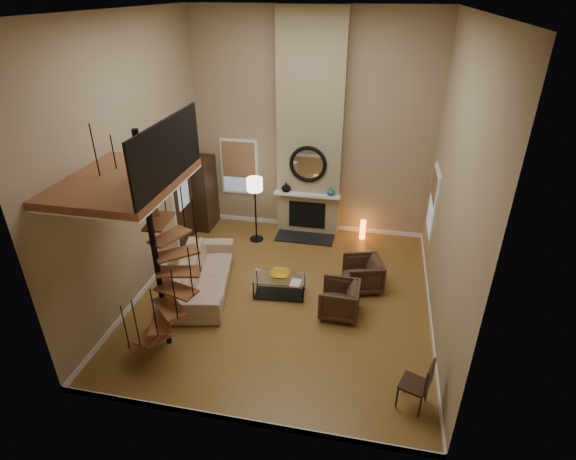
% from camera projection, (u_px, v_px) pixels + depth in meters
% --- Properties ---
extents(ground, '(6.00, 6.50, 0.01)m').
position_uv_depth(ground, '(284.00, 297.00, 9.65)').
color(ground, olive).
rests_on(ground, ground).
extents(back_wall, '(6.00, 0.02, 5.50)m').
position_uv_depth(back_wall, '(311.00, 128.00, 11.14)').
color(back_wall, tan).
rests_on(back_wall, ground).
extents(front_wall, '(6.00, 0.02, 5.50)m').
position_uv_depth(front_wall, '(228.00, 272.00, 5.54)').
color(front_wall, tan).
rests_on(front_wall, ground).
extents(left_wall, '(0.02, 6.50, 5.50)m').
position_uv_depth(left_wall, '(134.00, 164.00, 8.87)').
color(left_wall, tan).
rests_on(left_wall, ground).
extents(right_wall, '(0.02, 6.50, 5.50)m').
position_uv_depth(right_wall, '(453.00, 189.00, 7.81)').
color(right_wall, tan).
rests_on(right_wall, ground).
extents(ceiling, '(6.00, 6.50, 0.01)m').
position_uv_depth(ceiling, '(283.00, 10.00, 7.04)').
color(ceiling, silver).
rests_on(ceiling, back_wall).
extents(baseboard_back, '(6.00, 0.02, 0.12)m').
position_uv_depth(baseboard_back, '(309.00, 225.00, 12.41)').
color(baseboard_back, white).
rests_on(baseboard_back, ground).
extents(baseboard_front, '(6.00, 0.02, 0.12)m').
position_uv_depth(baseboard_front, '(239.00, 420.00, 6.83)').
color(baseboard_front, white).
rests_on(baseboard_front, ground).
extents(baseboard_left, '(0.02, 6.50, 0.12)m').
position_uv_depth(baseboard_left, '(154.00, 278.00, 10.15)').
color(baseboard_left, white).
rests_on(baseboard_left, ground).
extents(baseboard_right, '(0.02, 6.50, 0.12)m').
position_uv_depth(baseboard_right, '(430.00, 312.00, 9.09)').
color(baseboard_right, white).
rests_on(baseboard_right, ground).
extents(chimney_breast, '(1.60, 0.38, 5.50)m').
position_uv_depth(chimney_breast, '(310.00, 130.00, 10.98)').
color(chimney_breast, '#9C8F65').
rests_on(chimney_breast, ground).
extents(hearth, '(1.50, 0.60, 0.04)m').
position_uv_depth(hearth, '(305.00, 238.00, 11.85)').
color(hearth, black).
rests_on(hearth, ground).
extents(firebox, '(0.95, 0.02, 0.72)m').
position_uv_depth(firebox, '(307.00, 215.00, 11.85)').
color(firebox, black).
rests_on(firebox, chimney_breast).
extents(mantel, '(1.70, 0.18, 0.06)m').
position_uv_depth(mantel, '(307.00, 195.00, 11.50)').
color(mantel, white).
rests_on(mantel, chimney_breast).
extents(mirror_frame, '(0.94, 0.10, 0.94)m').
position_uv_depth(mirror_frame, '(308.00, 164.00, 11.17)').
color(mirror_frame, black).
rests_on(mirror_frame, chimney_breast).
extents(mirror_disc, '(0.80, 0.01, 0.80)m').
position_uv_depth(mirror_disc, '(308.00, 164.00, 11.18)').
color(mirror_disc, white).
rests_on(mirror_disc, chimney_breast).
extents(vase_left, '(0.24, 0.24, 0.25)m').
position_uv_depth(vase_left, '(286.00, 187.00, 11.56)').
color(vase_left, black).
rests_on(vase_left, mantel).
extents(vase_right, '(0.20, 0.20, 0.21)m').
position_uv_depth(vase_right, '(331.00, 191.00, 11.36)').
color(vase_right, '#1B5C60').
rests_on(vase_right, mantel).
extents(window_back, '(1.02, 0.06, 1.52)m').
position_uv_depth(window_back, '(239.00, 166.00, 11.99)').
color(window_back, white).
rests_on(window_back, back_wall).
extents(window_right, '(0.06, 1.02, 1.52)m').
position_uv_depth(window_right, '(433.00, 200.00, 10.07)').
color(window_right, white).
rests_on(window_right, right_wall).
extents(entry_door, '(0.10, 1.05, 2.16)m').
position_uv_depth(entry_door, '(183.00, 205.00, 11.23)').
color(entry_door, white).
rests_on(entry_door, ground).
extents(loft, '(1.70, 2.20, 1.09)m').
position_uv_depth(loft, '(128.00, 179.00, 6.92)').
color(loft, brown).
rests_on(loft, left_wall).
extents(spiral_stair, '(1.47, 1.47, 4.06)m').
position_uv_depth(spiral_stair, '(157.00, 261.00, 7.57)').
color(spiral_stair, black).
rests_on(spiral_stair, ground).
extents(hutch, '(0.41, 0.87, 1.93)m').
position_uv_depth(hutch, '(205.00, 194.00, 12.06)').
color(hutch, '#321E10').
rests_on(hutch, ground).
extents(sofa, '(1.50, 2.71, 0.75)m').
position_uv_depth(sofa, '(204.00, 273.00, 9.73)').
color(sofa, tan).
rests_on(sofa, ground).
extents(armchair_near, '(0.97, 0.96, 0.72)m').
position_uv_depth(armchair_near, '(366.00, 274.00, 9.77)').
color(armchair_near, '#452D20').
rests_on(armchair_near, ground).
extents(armchair_far, '(0.78, 0.76, 0.70)m').
position_uv_depth(armchair_far, '(343.00, 300.00, 8.96)').
color(armchair_far, '#452D20').
rests_on(armchair_far, ground).
extents(coffee_table, '(1.18, 0.67, 0.44)m').
position_uv_depth(coffee_table, '(279.00, 284.00, 9.57)').
color(coffee_table, silver).
rests_on(coffee_table, ground).
extents(bowl, '(0.41, 0.41, 0.10)m').
position_uv_depth(bowl, '(280.00, 274.00, 9.51)').
color(bowl, gold).
rests_on(bowl, coffee_table).
extents(book, '(0.22, 0.29, 0.03)m').
position_uv_depth(book, '(294.00, 283.00, 9.29)').
color(book, gray).
rests_on(book, coffee_table).
extents(floor_lamp, '(0.40, 0.40, 1.71)m').
position_uv_depth(floor_lamp, '(255.00, 189.00, 11.15)').
color(floor_lamp, black).
rests_on(floor_lamp, ground).
extents(accent_lamp, '(0.15, 0.15, 0.52)m').
position_uv_depth(accent_lamp, '(363.00, 230.00, 11.77)').
color(accent_lamp, orange).
rests_on(accent_lamp, ground).
extents(side_chair, '(0.53, 0.51, 0.91)m').
position_uv_depth(side_chair, '(420.00, 383.00, 6.87)').
color(side_chair, '#321E10').
rests_on(side_chair, ground).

